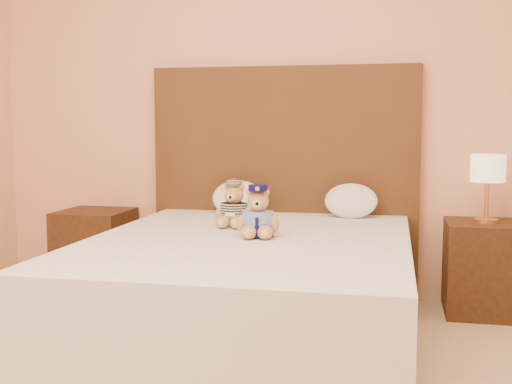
% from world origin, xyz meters
% --- Properties ---
extents(bed, '(1.60, 2.00, 0.55)m').
position_xyz_m(bed, '(0.00, 1.20, 0.28)').
color(bed, white).
rests_on(bed, ground).
extents(headboard, '(1.75, 0.08, 1.50)m').
position_xyz_m(headboard, '(0.00, 2.21, 0.75)').
color(headboard, '#4D2E17').
rests_on(headboard, ground).
extents(nightstand_left, '(0.45, 0.45, 0.55)m').
position_xyz_m(nightstand_left, '(-1.25, 2.00, 0.28)').
color(nightstand_left, '#3D2413').
rests_on(nightstand_left, ground).
extents(nightstand_right, '(0.45, 0.45, 0.55)m').
position_xyz_m(nightstand_right, '(1.25, 2.00, 0.28)').
color(nightstand_right, '#3D2413').
rests_on(nightstand_right, ground).
extents(lamp, '(0.20, 0.20, 0.40)m').
position_xyz_m(lamp, '(1.25, 2.00, 0.85)').
color(lamp, gold).
rests_on(lamp, nightstand_right).
extents(teddy_police, '(0.26, 0.25, 0.27)m').
position_xyz_m(teddy_police, '(0.04, 1.23, 0.68)').
color(teddy_police, '#A77D40').
rests_on(teddy_police, bed).
extents(teddy_prisoner, '(0.24, 0.23, 0.25)m').
position_xyz_m(teddy_prisoner, '(-0.16, 1.53, 0.68)').
color(teddy_prisoner, '#A77D40').
rests_on(teddy_prisoner, bed).
extents(pillow_left, '(0.33, 0.22, 0.24)m').
position_xyz_m(pillow_left, '(-0.27, 2.03, 0.67)').
color(pillow_left, white).
rests_on(pillow_left, bed).
extents(pillow_right, '(0.33, 0.21, 0.23)m').
position_xyz_m(pillow_right, '(0.46, 2.03, 0.66)').
color(pillow_right, white).
rests_on(pillow_right, bed).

